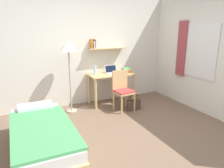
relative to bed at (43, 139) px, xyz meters
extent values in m
plane|color=brown|center=(1.46, -0.15, -0.24)|extent=(5.28, 5.28, 0.00)
cube|color=silver|center=(1.46, 1.87, 1.06)|extent=(4.40, 0.05, 2.60)
cube|color=tan|center=(1.86, 1.74, 1.11)|extent=(0.96, 0.22, 0.02)
cube|color=orange|center=(1.46, 1.76, 1.23)|extent=(0.03, 0.15, 0.22)
cube|color=silver|center=(1.50, 1.75, 1.21)|extent=(0.02, 0.17, 0.17)
cube|color=#333338|center=(1.53, 1.77, 1.23)|extent=(0.03, 0.13, 0.21)
cube|color=silver|center=(3.48, -0.15, 1.06)|extent=(0.05, 4.40, 2.60)
cube|color=silver|center=(3.44, 0.33, 1.11)|extent=(0.02, 0.87, 1.19)
cube|color=white|center=(3.45, 0.33, 1.11)|extent=(0.01, 0.81, 1.13)
cube|color=#993D42|center=(3.42, 0.88, 1.11)|extent=(0.03, 0.28, 1.29)
cube|color=tan|center=(0.00, -0.01, -0.10)|extent=(0.84, 1.88, 0.28)
cube|color=silver|center=(0.00, -0.01, 0.12)|extent=(0.80, 1.83, 0.16)
cube|color=#4C9E5B|center=(0.00, -0.12, 0.22)|extent=(0.85, 1.54, 0.04)
cube|color=white|center=(0.00, 0.73, 0.25)|extent=(0.59, 0.28, 0.10)
cube|color=tan|center=(1.86, 1.55, 0.50)|extent=(1.09, 0.56, 0.03)
cylinder|color=tan|center=(1.37, 1.31, 0.12)|extent=(0.06, 0.06, 0.73)
cylinder|color=tan|center=(2.36, 1.31, 0.12)|extent=(0.06, 0.06, 0.73)
cylinder|color=tan|center=(1.37, 1.78, 0.12)|extent=(0.06, 0.06, 0.73)
cylinder|color=tan|center=(2.36, 1.78, 0.12)|extent=(0.06, 0.06, 0.73)
cube|color=tan|center=(1.93, 0.98, 0.19)|extent=(0.46, 0.44, 0.03)
cube|color=#B23838|center=(1.93, 0.98, 0.22)|extent=(0.42, 0.41, 0.04)
cube|color=tan|center=(1.91, 1.16, 0.45)|extent=(0.40, 0.08, 0.43)
cylinder|color=tan|center=(1.77, 0.80, -0.03)|extent=(0.04, 0.04, 0.41)
cylinder|color=tan|center=(2.12, 0.84, -0.03)|extent=(0.04, 0.04, 0.41)
cylinder|color=tan|center=(1.74, 1.13, -0.03)|extent=(0.04, 0.04, 0.41)
cylinder|color=tan|center=(2.09, 1.17, -0.03)|extent=(0.04, 0.04, 0.41)
cylinder|color=#B2A893|center=(0.82, 1.43, -0.23)|extent=(0.24, 0.24, 0.02)
cylinder|color=#B2A893|center=(0.82, 1.43, 0.46)|extent=(0.03, 0.03, 1.34)
cone|color=silver|center=(0.82, 1.43, 1.24)|extent=(0.37, 0.37, 0.22)
cube|color=#B7BABF|center=(1.89, 1.55, 0.52)|extent=(0.31, 0.20, 0.01)
cube|color=#B7BABF|center=(1.89, 1.62, 0.62)|extent=(0.31, 0.07, 0.19)
cube|color=black|center=(1.89, 1.62, 0.62)|extent=(0.27, 0.06, 0.16)
cylinder|color=silver|center=(1.47, 1.58, 0.63)|extent=(0.07, 0.07, 0.22)
cube|color=gold|center=(2.26, 1.51, 0.53)|extent=(0.17, 0.23, 0.03)
cube|color=#D13D38|center=(2.26, 1.50, 0.56)|extent=(0.18, 0.23, 0.03)
cube|color=orange|center=(2.26, 1.50, 0.58)|extent=(0.18, 0.25, 0.02)
cube|color=#4CA856|center=(2.25, 1.50, 0.61)|extent=(0.18, 0.21, 0.03)
cube|color=#4C382D|center=(2.13, 0.90, -0.12)|extent=(0.32, 0.11, 0.24)
torus|color=#4C382D|center=(2.13, 0.90, 0.05)|extent=(0.22, 0.02, 0.22)
camera|label=1|loc=(-0.29, -3.07, 1.65)|focal=34.35mm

